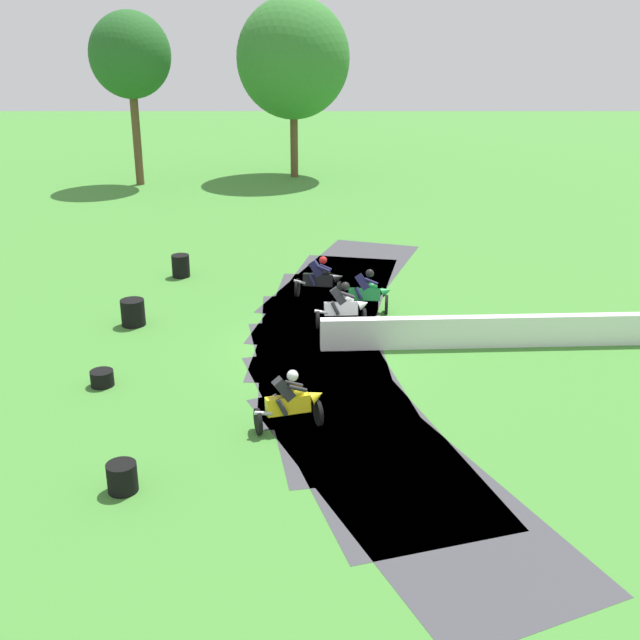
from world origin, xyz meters
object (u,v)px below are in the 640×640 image
motorcycle_lead_black (319,278)px  tire_stack_far (120,478)px  tire_stack_near (179,266)px  motorcycle_trailing_white (342,306)px  motorcycle_chase_green (365,292)px  motorcycle_fourth_yellow (289,401)px  tire_stack_mid_b (100,378)px  tire_stack_mid_a (131,313)px

motorcycle_lead_black → tire_stack_far: (-3.90, -11.54, -0.36)m
tire_stack_near → motorcycle_lead_black: bearing=-23.9°
motorcycle_trailing_white → tire_stack_far: size_ratio=2.80×
motorcycle_lead_black → motorcycle_trailing_white: bearing=-75.8°
motorcycle_chase_green → motorcycle_fourth_yellow: motorcycle_fourth_yellow is taller
motorcycle_fourth_yellow → tire_stack_mid_b: size_ratio=2.87×
tire_stack_near → tire_stack_mid_b: 9.01m
motorcycle_trailing_white → motorcycle_fourth_yellow: 6.43m
motorcycle_lead_black → motorcycle_fourth_yellow: motorcycle_fourth_yellow is taller
motorcycle_lead_black → tire_stack_mid_a: bearing=-155.7°
motorcycle_trailing_white → motorcycle_chase_green: bearing=59.6°
motorcycle_fourth_yellow → tire_stack_near: bearing=111.2°
tire_stack_mid_b → motorcycle_trailing_white: bearing=33.4°
tire_stack_near → motorcycle_trailing_white: bearing=-40.8°
tire_stack_mid_a → tire_stack_far: tire_stack_mid_a is taller
motorcycle_fourth_yellow → motorcycle_lead_black: bearing=85.7°
motorcycle_trailing_white → tire_stack_near: motorcycle_trailing_white is taller
motorcycle_chase_green → motorcycle_fourth_yellow: size_ratio=1.01×
tire_stack_near → tire_stack_mid_b: bearing=-93.3°
tire_stack_mid_a → tire_stack_far: 9.15m
motorcycle_fourth_yellow → tire_stack_mid_a: (-4.99, 6.41, -0.26)m
motorcycle_lead_black → tire_stack_far: size_ratio=2.86×
motorcycle_lead_black → tire_stack_mid_b: (-5.53, -6.77, -0.46)m
motorcycle_lead_black → tire_stack_mid_a: size_ratio=2.14×
motorcycle_chase_green → tire_stack_mid_a: 7.23m
motorcycle_fourth_yellow → tire_stack_far: bearing=-141.5°
motorcycle_trailing_white → motorcycle_fourth_yellow: bearing=-102.1°
tire_stack_mid_a → tire_stack_near: bearing=82.2°
motorcycle_chase_green → motorcycle_trailing_white: 1.54m
motorcycle_trailing_white → tire_stack_far: bearing=-117.3°
motorcycle_chase_green → tire_stack_near: 7.39m
tire_stack_mid_b → motorcycle_lead_black: bearing=50.8°
tire_stack_mid_b → tire_stack_far: 5.04m
tire_stack_near → tire_stack_far: tire_stack_near is taller
tire_stack_far → tire_stack_mid_b: bearing=108.9°
tire_stack_mid_a → tire_stack_mid_b: (0.14, -4.21, -0.20)m
motorcycle_chase_green → tire_stack_far: size_ratio=2.85×
motorcycle_fourth_yellow → tire_stack_far: motorcycle_fourth_yellow is taller
motorcycle_fourth_yellow → tire_stack_near: motorcycle_fourth_yellow is taller
motorcycle_chase_green → motorcycle_fourth_yellow: bearing=-105.6°
motorcycle_fourth_yellow → tire_stack_mid_a: 8.13m
motorcycle_fourth_yellow → motorcycle_trailing_white: bearing=77.9°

